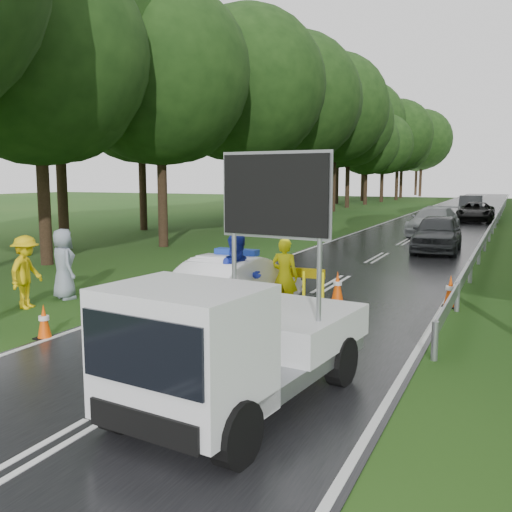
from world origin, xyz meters
The scene contains 19 objects.
ground centered at (0.00, 0.00, 0.00)m, with size 160.00×160.00×0.00m, color #1A4213.
road centered at (0.00, 30.00, 0.01)m, with size 7.00×140.00×0.02m, color black.
guardrail centered at (3.70, 29.67, 0.55)m, with size 0.12×60.06×0.70m.
police_sedan centered at (-0.96, 1.63, 0.69)m, with size 1.78×4.28×1.51m.
work_truck centered at (1.50, -3.40, 0.95)m, with size 2.43×4.59×3.51m.
barrier centered at (-0.39, 2.65, 0.76)m, with size 2.44×0.16×1.01m.
officer centered at (0.06, 2.07, 0.89)m, with size 0.65×0.43×1.78m, color yellow.
civilian centered at (-0.50, 0.81, 0.99)m, with size 0.96×0.75×1.97m, color navy.
bystander_left centered at (-5.84, 0.00, 0.89)m, with size 1.15×0.66×1.78m, color yellow.
bystander_right centered at (-5.80, 1.20, 0.92)m, with size 0.90×0.59×1.85m, color #8994A4.
queue_car_first centered at (1.84, 15.03, 0.79)m, with size 1.87×4.65×1.58m, color #3B3E42.
queue_car_second centered at (0.80, 21.94, 0.76)m, with size 2.13×5.25×1.52m, color #AFB3B8.
queue_car_third centered at (2.26, 32.45, 0.70)m, with size 2.31×5.01×1.39m, color black.
queue_car_fourth centered at (1.47, 38.45, 0.82)m, with size 1.74×5.00×1.65m, color #383B3F.
cone_near_left centered at (-3.50, -1.82, 0.34)m, with size 0.33×0.33×0.70m.
cone_center centered at (-0.04, 0.00, 0.39)m, with size 0.38×0.38×0.81m.
cone_far centered at (0.79, 3.91, 0.38)m, with size 0.37×0.37×0.78m.
cone_left_mid centered at (-2.80, 3.00, 0.34)m, with size 0.33×0.33×0.70m.
cone_right centered at (3.50, 4.40, 0.39)m, with size 0.38×0.38×0.80m.
Camera 1 is at (4.87, -10.03, 3.20)m, focal length 40.00 mm.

